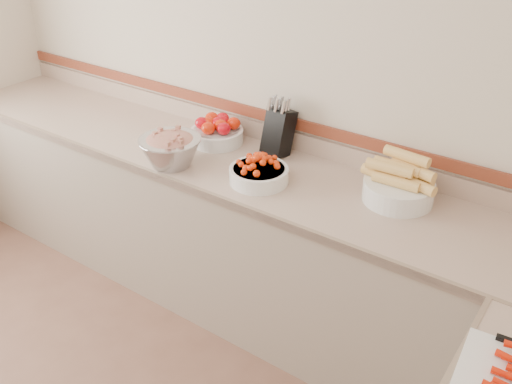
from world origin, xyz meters
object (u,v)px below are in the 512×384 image
Objects in this scene: knife_block at (279,131)px; rhubarb_bowl at (170,149)px; tomato_bowl at (217,131)px; cherry_tomato_bowl at (259,172)px; corn_bowl at (399,185)px.

knife_block reaches higher than rhubarb_bowl.
rhubarb_bowl reaches higher than tomato_bowl.
knife_block is 1.11× the size of cherry_tomato_bowl.
tomato_bowl is at bearing 86.93° from rhubarb_bowl.
cherry_tomato_bowl is (0.45, -0.24, -0.01)m from tomato_bowl.
corn_bowl is (0.71, -0.10, -0.05)m from knife_block.
rhubarb_bowl is (-0.37, -0.43, -0.04)m from knife_block.
knife_block is 0.34m from cherry_tomato_bowl.
cherry_tomato_bowl reaches higher than tomato_bowl.
knife_block is at bearing 107.21° from cherry_tomato_bowl.
rhubarb_bowl is (-0.47, -0.11, 0.04)m from cherry_tomato_bowl.
corn_bowl reaches higher than cherry_tomato_bowl.
corn_bowl is at bearing 17.09° from rhubarb_bowl.
knife_block is 0.36m from tomato_bowl.
knife_block is 0.72m from corn_bowl.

